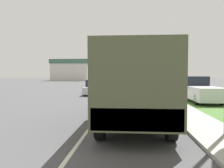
% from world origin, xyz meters
% --- Properties ---
extents(ground_plane, '(180.00, 180.00, 0.00)m').
position_xyz_m(ground_plane, '(0.00, 40.00, 0.00)').
color(ground_plane, '#4C4C4F').
extents(lane_centre_stripe, '(0.12, 120.00, 0.00)m').
position_xyz_m(lane_centre_stripe, '(0.00, 40.00, 0.00)').
color(lane_centre_stripe, silver).
rests_on(lane_centre_stripe, ground).
extents(sidewalk_right, '(1.80, 120.00, 0.12)m').
position_xyz_m(sidewalk_right, '(4.50, 40.00, 0.06)').
color(sidewalk_right, '#ADAAA3').
rests_on(sidewalk_right, ground).
extents(grass_strip_right, '(7.00, 120.00, 0.02)m').
position_xyz_m(grass_strip_right, '(8.90, 40.00, 0.01)').
color(grass_strip_right, '#4C7538').
rests_on(grass_strip_right, ground).
extents(military_truck, '(2.54, 7.60, 3.10)m').
position_xyz_m(military_truck, '(1.73, 12.69, 1.73)').
color(military_truck, '#545B3D').
rests_on(military_truck, ground).
extents(car_nearest_ahead, '(1.80, 3.99, 1.55)m').
position_xyz_m(car_nearest_ahead, '(-1.97, 25.74, 0.69)').
color(car_nearest_ahead, '#B7BABF').
rests_on(car_nearest_ahead, ground).
extents(car_second_ahead, '(1.92, 4.88, 1.70)m').
position_xyz_m(car_second_ahead, '(1.72, 35.59, 0.76)').
color(car_second_ahead, tan).
rests_on(car_second_ahead, ground).
extents(car_third_ahead, '(1.85, 3.91, 1.54)m').
position_xyz_m(car_third_ahead, '(-2.13, 44.37, 0.69)').
color(car_third_ahead, maroon).
rests_on(car_third_ahead, ground).
extents(car_fourth_ahead, '(1.75, 4.26, 1.35)m').
position_xyz_m(car_fourth_ahead, '(1.91, 55.09, 0.62)').
color(car_fourth_ahead, maroon).
rests_on(car_fourth_ahead, ground).
extents(car_farthest_ahead, '(1.92, 4.38, 1.63)m').
position_xyz_m(car_farthest_ahead, '(1.79, 69.46, 0.73)').
color(car_farthest_ahead, silver).
rests_on(car_farthest_ahead, ground).
extents(pickup_truck, '(1.90, 5.68, 1.93)m').
position_xyz_m(pickup_truck, '(7.02, 20.94, 0.90)').
color(pickup_truck, silver).
rests_on(pickup_truck, grass_strip_right).
extents(building_distant, '(12.71, 10.15, 7.13)m').
position_xyz_m(building_distant, '(-17.88, 77.54, 3.61)').
color(building_distant, beige).
rests_on(building_distant, ground).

